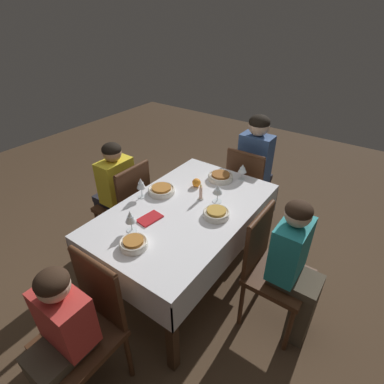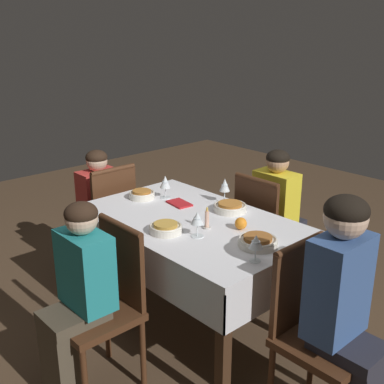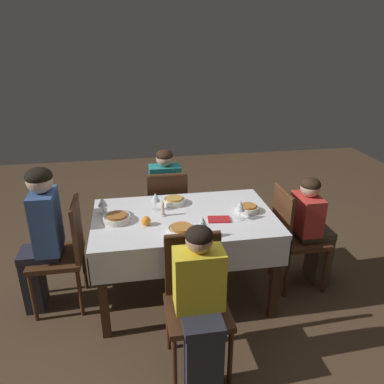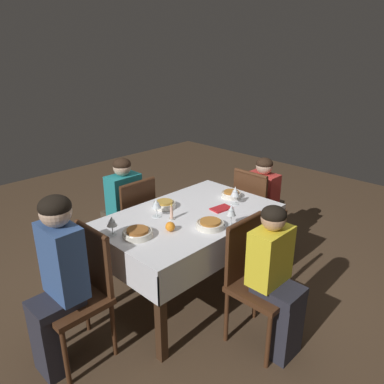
# 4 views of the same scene
# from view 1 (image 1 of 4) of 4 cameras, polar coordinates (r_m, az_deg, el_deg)

# --- Properties ---
(ground_plane) EXTENTS (8.00, 8.00, 0.00)m
(ground_plane) POSITION_cam_1_polar(r_m,az_deg,el_deg) (2.72, -1.12, -16.19)
(ground_plane) COLOR #4C3826
(dining_table) EXTENTS (1.42, 0.88, 0.76)m
(dining_table) POSITION_cam_1_polar(r_m,az_deg,el_deg) (2.27, -1.30, -5.00)
(dining_table) COLOR silver
(dining_table) RESTS_ON ground_plane
(chair_east) EXTENTS (0.40, 0.40, 0.91)m
(chair_east) POSITION_cam_1_polar(r_m,az_deg,el_deg) (3.01, 10.56, 1.19)
(chair_east) COLOR #472816
(chair_east) RESTS_ON ground_plane
(chair_north) EXTENTS (0.40, 0.40, 0.91)m
(chair_north) POSITION_cam_1_polar(r_m,az_deg,el_deg) (2.76, -12.28, -2.18)
(chair_north) COLOR #472816
(chair_north) RESTS_ON ground_plane
(chair_west) EXTENTS (0.40, 0.40, 0.91)m
(chair_west) POSITION_cam_1_polar(r_m,az_deg,el_deg) (1.93, -19.34, -22.58)
(chair_west) COLOR #472816
(chair_west) RESTS_ON ground_plane
(chair_south) EXTENTS (0.40, 0.40, 0.91)m
(chair_south) POSITION_cam_1_polar(r_m,az_deg,el_deg) (2.18, 14.74, -13.46)
(chair_south) COLOR #472816
(chair_south) RESTS_ON ground_plane
(person_adult_denim) EXTENTS (0.34, 0.30, 1.19)m
(person_adult_denim) POSITION_cam_1_polar(r_m,az_deg,el_deg) (3.05, 12.14, 5.09)
(person_adult_denim) COLOR #282833
(person_adult_denim) RESTS_ON ground_plane
(person_child_yellow) EXTENTS (0.30, 0.33, 1.07)m
(person_child_yellow) POSITION_cam_1_polar(r_m,az_deg,el_deg) (2.82, -14.71, 0.22)
(person_child_yellow) COLOR #282833
(person_child_yellow) RESTS_ON ground_plane
(person_child_red) EXTENTS (0.33, 0.30, 1.00)m
(person_child_red) POSITION_cam_1_polar(r_m,az_deg,el_deg) (1.86, -23.98, -24.67)
(person_child_red) COLOR #4C4233
(person_child_red) RESTS_ON ground_plane
(person_child_teal) EXTENTS (0.30, 0.33, 1.08)m
(person_child_teal) POSITION_cam_1_polar(r_m,az_deg,el_deg) (2.10, 19.15, -13.45)
(person_child_teal) COLOR #4C4233
(person_child_teal) RESTS_ON ground_plane
(bowl_east) EXTENTS (0.21, 0.21, 0.06)m
(bowl_east) POSITION_cam_1_polar(r_m,az_deg,el_deg) (2.56, 5.46, 2.95)
(bowl_east) COLOR silver
(bowl_east) RESTS_ON dining_table
(wine_glass_east) EXTENTS (0.07, 0.07, 0.14)m
(wine_glass_east) POSITION_cam_1_polar(r_m,az_deg,el_deg) (2.55, 9.60, 4.39)
(wine_glass_east) COLOR white
(wine_glass_east) RESTS_ON dining_table
(bowl_north) EXTENTS (0.21, 0.21, 0.06)m
(bowl_north) POSITION_cam_1_polar(r_m,az_deg,el_deg) (2.38, -5.83, 0.41)
(bowl_north) COLOR silver
(bowl_north) RESTS_ON dining_table
(wine_glass_north) EXTENTS (0.07, 0.07, 0.17)m
(wine_glass_north) POSITION_cam_1_polar(r_m,az_deg,el_deg) (2.30, -9.72, 1.54)
(wine_glass_north) COLOR white
(wine_glass_north) RESTS_ON dining_table
(bowl_west) EXTENTS (0.18, 0.18, 0.06)m
(bowl_west) POSITION_cam_1_polar(r_m,az_deg,el_deg) (1.90, -11.06, -9.56)
(bowl_west) COLOR silver
(bowl_west) RESTS_ON dining_table
(wine_glass_west) EXTENTS (0.07, 0.07, 0.16)m
(wine_glass_west) POSITION_cam_1_polar(r_m,az_deg,el_deg) (1.97, -11.66, -4.72)
(wine_glass_west) COLOR white
(wine_glass_west) RESTS_ON dining_table
(bowl_south) EXTENTS (0.19, 0.19, 0.06)m
(bowl_south) POSITION_cam_1_polar(r_m,az_deg,el_deg) (2.11, 4.65, -4.04)
(bowl_south) COLOR silver
(bowl_south) RESTS_ON dining_table
(wine_glass_south) EXTENTS (0.08, 0.08, 0.15)m
(wine_glass_south) POSITION_cam_1_polar(r_m,az_deg,el_deg) (2.23, 4.92, 0.42)
(wine_glass_south) COLOR white
(wine_glass_south) RESTS_ON dining_table
(candle_centerpiece) EXTENTS (0.04, 0.04, 0.13)m
(candle_centerpiece) POSITION_cam_1_polar(r_m,az_deg,el_deg) (2.28, 1.68, -0.36)
(candle_centerpiece) COLOR beige
(candle_centerpiece) RESTS_ON dining_table
(orange_fruit) EXTENTS (0.07, 0.07, 0.07)m
(orange_fruit) POSITION_cam_1_polar(r_m,az_deg,el_deg) (2.45, 0.85, 1.81)
(orange_fruit) COLOR orange
(orange_fruit) RESTS_ON dining_table
(napkin_red_folded) EXTENTS (0.18, 0.13, 0.01)m
(napkin_red_folded) POSITION_cam_1_polar(r_m,az_deg,el_deg) (2.11, -8.04, -5.02)
(napkin_red_folded) COLOR red
(napkin_red_folded) RESTS_ON dining_table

